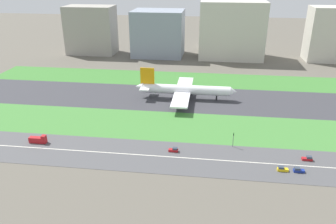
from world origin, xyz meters
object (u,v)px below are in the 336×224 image
at_px(fuel_tank_west, 209,41).
at_px(car_6, 298,170).
at_px(office_tower, 232,30).
at_px(cargo_warehouse, 331,34).
at_px(airliner, 183,90).
at_px(truck_0, 38,140).
at_px(hangar_building, 158,33).
at_px(car_1, 308,159).
at_px(traffic_light, 233,139).
at_px(car_4, 174,150).
at_px(terminal_building, 91,30).
at_px(car_5, 282,169).

bearing_deg(fuel_tank_west, car_6, -80.26).
height_order(office_tower, cargo_warehouse, office_tower).
xyz_separation_m(car_6, fuel_tank_west, (-40.68, 237.00, 5.26)).
bearing_deg(airliner, truck_0, -133.43).
height_order(hangar_building, office_tower, office_tower).
height_order(car_1, fuel_tank_west, fuel_tank_west).
height_order(car_1, office_tower, office_tower).
relative_size(traffic_light, office_tower, 0.12).
distance_m(car_6, office_tower, 194.66).
bearing_deg(car_4, terminal_building, 119.12).
bearing_deg(cargo_warehouse, airliner, -136.89).
distance_m(car_1, fuel_tank_west, 231.82).
relative_size(car_5, hangar_building, 0.09).
xyz_separation_m(car_6, car_5, (-6.51, 0.00, 0.00)).
relative_size(car_5, cargo_warehouse, 0.09).
relative_size(hangar_building, fuel_tank_west, 2.15).
height_order(traffic_light, office_tower, office_tower).
relative_size(car_5, traffic_light, 0.61).
distance_m(car_1, truck_0, 125.12).
bearing_deg(car_4, office_tower, 79.82).
bearing_deg(cargo_warehouse, car_1, -108.54).
xyz_separation_m(truck_0, office_tower, (98.59, 182.00, 23.93)).
bearing_deg(terminal_building, airliner, -48.78).
height_order(airliner, traffic_light, airliner).
height_order(truck_0, terminal_building, terminal_building).
distance_m(car_1, traffic_light, 33.23).
bearing_deg(car_5, truck_0, -5.08).
bearing_deg(office_tower, car_5, -85.84).
height_order(truck_0, fuel_tank_west, fuel_tank_west).
distance_m(car_6, fuel_tank_west, 240.52).
bearing_deg(car_4, traffic_light, 16.41).
height_order(terminal_building, cargo_warehouse, cargo_warehouse).
relative_size(car_6, truck_0, 0.52).
bearing_deg(office_tower, airliner, -106.71).
distance_m(truck_0, traffic_light, 93.42).
distance_m(car_4, fuel_tank_west, 227.40).
height_order(traffic_light, terminal_building, terminal_building).
bearing_deg(car_5, hangar_building, -66.82).
bearing_deg(cargo_warehouse, car_4, -123.46).
bearing_deg(office_tower, car_6, -83.91).
relative_size(hangar_building, cargo_warehouse, 1.00).
xyz_separation_m(car_6, terminal_building, (-154.57, 192.00, 21.60)).
bearing_deg(car_6, traffic_light, -34.67).
height_order(car_4, fuel_tank_west, fuel_tank_west).
relative_size(car_4, cargo_warehouse, 0.09).
height_order(car_5, terminal_building, terminal_building).
distance_m(airliner, cargo_warehouse, 167.73).
xyz_separation_m(terminal_building, office_tower, (134.10, 0.00, 3.08)).
xyz_separation_m(airliner, car_5, (48.18, -78.00, -5.31)).
relative_size(car_1, terminal_building, 0.10).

